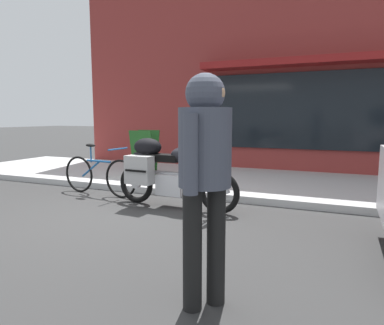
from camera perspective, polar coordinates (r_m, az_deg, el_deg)
The scene contains 5 objects.
ground_plane at distance 5.27m, azimuth -11.76°, elevation -8.20°, with size 80.00×80.00×0.00m, color #323232.
touring_motorcycle at distance 5.40m, azimuth -4.19°, elevation -1.13°, with size 2.11×0.62×1.39m.
parked_bicycle at distance 6.51m, azimuth -15.03°, elevation -1.94°, with size 1.69×0.48×0.93m.
pedestrian_walking at distance 2.48m, azimuth 2.15°, elevation -0.03°, with size 0.40×0.56×1.71m.
sandwich_board_sign at distance 7.88m, azimuth -7.76°, elevation 1.66°, with size 0.55×0.42×0.99m.
Camera 1 is at (2.92, -4.15, 1.41)m, focal length 32.52 mm.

